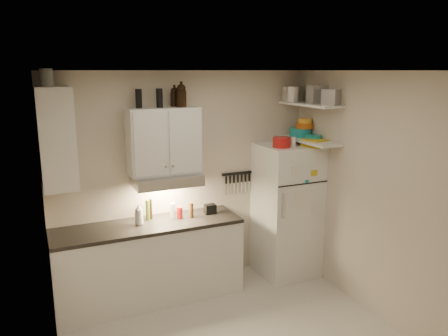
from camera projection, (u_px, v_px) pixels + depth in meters
name	position (u px, v px, depth m)	size (l,w,h in m)	color
ceiling	(241.00, 69.00, 3.67)	(3.20, 3.00, 0.02)	silver
back_wall	(185.00, 180.00, 5.30)	(3.20, 0.02, 2.60)	beige
left_wall	(50.00, 246.00, 3.31)	(0.02, 3.00, 2.60)	beige
right_wall	(376.00, 196.00, 4.61)	(0.02, 3.00, 2.60)	beige
base_cabinet	(150.00, 264.00, 4.99)	(2.10, 0.60, 0.88)	white
countertop	(148.00, 226.00, 4.89)	(2.10, 0.62, 0.04)	black
upper_cabinet	(164.00, 141.00, 4.91)	(0.80, 0.33, 0.75)	white
side_cabinet	(56.00, 138.00, 4.31)	(0.33, 0.55, 1.00)	white
range_hood	(166.00, 180.00, 4.95)	(0.76, 0.46, 0.12)	silver
fridge	(287.00, 210.00, 5.59)	(0.70, 0.68, 1.70)	white
shelf_hi	(310.00, 104.00, 5.26)	(0.30, 0.95, 0.03)	white
shelf_lo	(309.00, 141.00, 5.35)	(0.30, 0.95, 0.03)	white
knife_strip	(237.00, 173.00, 5.56)	(0.42, 0.02, 0.03)	black
dutch_oven	(282.00, 142.00, 5.21)	(0.21, 0.21, 0.12)	#A61513
book_stack	(315.00, 143.00, 5.26)	(0.21, 0.27, 0.09)	gold
spice_jar	(293.00, 142.00, 5.26)	(0.07, 0.07, 0.11)	silver
stock_pot	(292.00, 94.00, 5.48)	(0.27, 0.27, 0.19)	silver
tin_a	(318.00, 94.00, 5.23)	(0.22, 0.20, 0.22)	#AAAAAD
tin_b	(332.00, 97.00, 4.98)	(0.18, 0.18, 0.18)	#AAAAAD
bowl_teal	(300.00, 132.00, 5.55)	(0.28, 0.28, 0.11)	teal
bowl_orange	(305.00, 126.00, 5.51)	(0.22, 0.22, 0.07)	#BC5311
bowl_yellow	(305.00, 121.00, 5.50)	(0.17, 0.17, 0.06)	gold
plates	(313.00, 137.00, 5.36)	(0.21, 0.21, 0.05)	teal
growler_a	(175.00, 97.00, 4.93)	(0.09, 0.09, 0.22)	black
growler_b	(181.00, 95.00, 4.84)	(0.11, 0.11, 0.26)	black
thermos_a	(159.00, 98.00, 4.78)	(0.07, 0.07, 0.21)	black
thermos_b	(139.00, 98.00, 4.74)	(0.07, 0.07, 0.20)	black
side_jar	(46.00, 77.00, 4.27)	(0.13, 0.13, 0.17)	silver
soap_bottle	(139.00, 213.00, 4.83)	(0.11, 0.11, 0.28)	white
pepper_mill	(191.00, 210.00, 5.08)	(0.06, 0.06, 0.18)	brown
oil_bottle	(148.00, 210.00, 4.98)	(0.05, 0.05, 0.24)	#435916
vinegar_bottle	(150.00, 209.00, 5.03)	(0.05, 0.05, 0.24)	black
clear_bottle	(173.00, 211.00, 5.05)	(0.06, 0.06, 0.19)	silver
red_jar	(180.00, 213.00, 5.06)	(0.07, 0.07, 0.14)	#A61513
caddy	(210.00, 209.00, 5.23)	(0.13, 0.09, 0.11)	black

